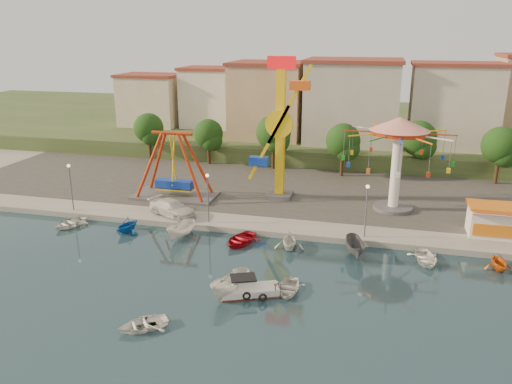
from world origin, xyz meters
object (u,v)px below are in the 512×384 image
(kamikaze_tower, at_px, (282,132))
(cabin_motorboat, at_px, (248,290))
(van, at_px, (172,208))
(skiff, at_px, (231,286))
(wave_swinger, at_px, (398,143))
(pirate_ship_ride, at_px, (174,166))
(rowboat_a, at_px, (288,288))

(kamikaze_tower, xyz_separation_m, cabin_motorboat, (1.87, -22.49, -8.13))
(cabin_motorboat, height_order, van, van)
(skiff, height_order, van, van)
(kamikaze_tower, distance_m, wave_swinger, 13.05)
(skiff, relative_size, van, 0.76)
(pirate_ship_ride, xyz_separation_m, wave_swinger, (25.53, 1.77, 3.80))
(kamikaze_tower, bearing_deg, pirate_ship_ride, -167.53)
(rowboat_a, bearing_deg, cabin_motorboat, -159.35)
(van, bearing_deg, skiff, -118.45)
(pirate_ship_ride, distance_m, kamikaze_tower, 13.48)
(skiff, xyz_separation_m, van, (-10.83, 14.04, 0.59))
(wave_swinger, bearing_deg, skiff, -119.55)
(cabin_motorboat, bearing_deg, van, 108.75)
(wave_swinger, distance_m, cabin_motorboat, 25.42)
(wave_swinger, height_order, skiff, wave_swinger)
(wave_swinger, xyz_separation_m, skiff, (-12.42, -21.91, -7.35))
(pirate_ship_ride, height_order, cabin_motorboat, pirate_ship_ride)
(pirate_ship_ride, relative_size, van, 1.73)
(kamikaze_tower, bearing_deg, van, -139.10)
(kamikaze_tower, xyz_separation_m, rowboat_a, (4.84, -21.33, -8.19))
(van, bearing_deg, kamikaze_tower, -25.18)
(pirate_ship_ride, height_order, wave_swinger, wave_swinger)
(pirate_ship_ride, relative_size, cabin_motorboat, 2.09)
(rowboat_a, distance_m, skiff, 4.56)
(pirate_ship_ride, xyz_separation_m, kamikaze_tower, (12.52, 2.77, 4.16))
(cabin_motorboat, xyz_separation_m, skiff, (-1.28, -0.42, 0.43))
(cabin_motorboat, distance_m, skiff, 1.42)
(pirate_ship_ride, relative_size, kamikaze_tower, 0.61)
(skiff, bearing_deg, pirate_ship_ride, 144.64)
(cabin_motorboat, relative_size, rowboat_a, 1.36)
(rowboat_a, bearing_deg, kamikaze_tower, 102.03)
(wave_swinger, distance_m, van, 25.46)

